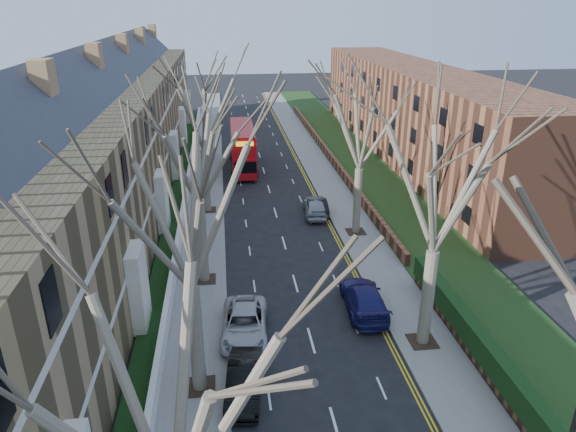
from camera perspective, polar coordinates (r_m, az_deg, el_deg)
name	(u,v)px	position (r m, az deg, el deg)	size (l,w,h in m)	color
pavement_left	(207,172)	(54.64, -9.03, 4.85)	(3.00, 102.00, 0.12)	slate
pavement_right	(319,168)	(55.53, 3.48, 5.38)	(3.00, 102.00, 0.12)	slate
terrace_left	(110,142)	(46.42, -19.17, 7.74)	(9.70, 78.00, 13.60)	olive
flats_right	(413,112)	(61.17, 13.71, 11.15)	(13.97, 54.00, 10.00)	brown
wall_hedge_right	(525,406)	(24.51, 24.83, -18.58)	(0.70, 24.00, 1.80)	brown
front_wall_left	(186,194)	(46.98, -11.26, 2.45)	(0.30, 78.00, 1.00)	white
grass_verge_right	(360,165)	(56.49, 8.00, 5.59)	(6.00, 102.00, 0.06)	#1E3914
tree_left_near	(159,380)	(11.90, -14.13, -17.28)	(9.80, 9.80, 13.73)	brown
tree_left_mid	(184,194)	(20.36, -11.47, 2.40)	(10.50, 10.50, 14.71)	brown
tree_left_far	(195,140)	(30.02, -10.32, 8.36)	(10.15, 10.15, 14.22)	brown
tree_left_dist	(201,98)	(41.70, -9.69, 12.77)	(10.50, 10.50, 14.71)	brown
tree_right_mid	(443,168)	(24.24, 16.87, 5.13)	(10.50, 10.50, 14.71)	brown
tree_right_far	(362,114)	(37.13, 8.25, 11.18)	(10.15, 10.15, 14.22)	brown
double_decker_bus	(243,149)	(55.02, -5.05, 7.46)	(2.79, 10.60, 4.44)	#AE0C13
car_left_mid	(244,381)	(24.31, -4.88, -17.78)	(1.50, 4.32, 1.42)	black
car_left_far	(244,324)	(27.82, -4.86, -11.88)	(2.40, 5.19, 1.44)	#B0AFB5
car_right_near	(364,299)	(30.08, 8.45, -9.08)	(2.15, 5.28, 1.53)	navy
car_right_mid	(315,207)	(42.73, 3.04, 1.02)	(1.80, 4.47, 1.52)	#9DA1A5
car_right_far	(317,206)	(43.14, 3.23, 1.15)	(1.48, 4.25, 1.40)	black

